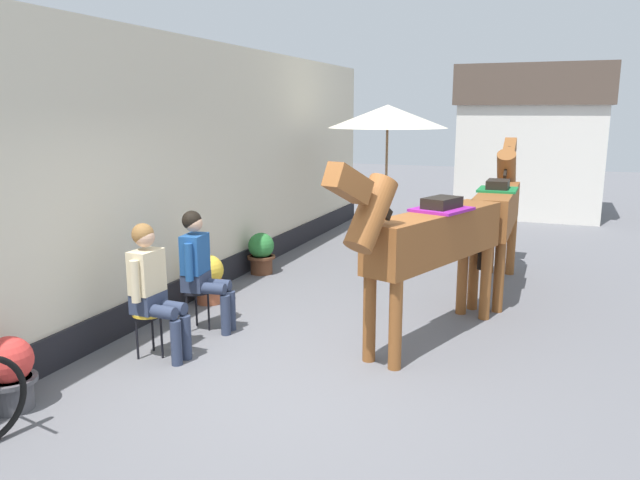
% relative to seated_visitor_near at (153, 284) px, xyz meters
% --- Properties ---
extents(ground_plane, '(40.00, 40.00, 0.00)m').
position_rel_seated_visitor_near_xyz_m(ground_plane, '(1.66, 3.19, -0.78)').
color(ground_plane, slate).
extents(pub_facade_wall, '(0.34, 14.00, 3.40)m').
position_rel_seated_visitor_near_xyz_m(pub_facade_wall, '(-0.88, 1.69, 0.76)').
color(pub_facade_wall, beige).
rests_on(pub_facade_wall, ground_plane).
extents(distant_cottage, '(3.40, 2.60, 3.50)m').
position_rel_seated_visitor_near_xyz_m(distant_cottage, '(3.06, 10.74, 1.02)').
color(distant_cottage, silver).
rests_on(distant_cottage, ground_plane).
extents(seated_visitor_near, '(0.61, 0.49, 1.39)m').
position_rel_seated_visitor_near_xyz_m(seated_visitor_near, '(0.00, 0.00, 0.00)').
color(seated_visitor_near, gold).
rests_on(seated_visitor_near, ground_plane).
extents(seated_visitor_far, '(0.61, 0.49, 1.39)m').
position_rel_seated_visitor_near_xyz_m(seated_visitor_far, '(0.02, 0.86, 0.00)').
color(seated_visitor_far, black).
rests_on(seated_visitor_far, ground_plane).
extents(saddled_horse_near, '(1.26, 2.87, 2.06)m').
position_rel_seated_visitor_near_xyz_m(saddled_horse_near, '(2.49, 1.44, 0.38)').
color(saddled_horse_near, brown).
rests_on(saddled_horse_near, ground_plane).
extents(saddled_horse_far, '(0.50, 3.00, 2.06)m').
position_rel_seated_visitor_near_xyz_m(saddled_horse_far, '(2.97, 3.86, 0.38)').
color(saddled_horse_far, brown).
rests_on(saddled_horse_far, ground_plane).
extents(flower_planter_nearest, '(0.43, 0.43, 0.64)m').
position_rel_seated_visitor_near_xyz_m(flower_planter_nearest, '(-0.46, -1.38, -0.44)').
color(flower_planter_nearest, '#4C4C51').
rests_on(flower_planter_nearest, ground_plane).
extents(flower_planter_inner_far, '(0.43, 0.43, 0.64)m').
position_rel_seated_visitor_near_xyz_m(flower_planter_inner_far, '(-0.45, 1.78, -0.44)').
color(flower_planter_inner_far, '#A85638').
rests_on(flower_planter_inner_far, ground_plane).
extents(flower_planter_farthest, '(0.43, 0.43, 0.64)m').
position_rel_seated_visitor_near_xyz_m(flower_planter_farthest, '(-0.47, 3.36, -0.44)').
color(flower_planter_farthest, brown).
rests_on(flower_planter_farthest, ground_plane).
extents(cafe_parasol, '(2.10, 2.10, 2.58)m').
position_rel_seated_visitor_near_xyz_m(cafe_parasol, '(0.86, 5.71, 1.59)').
color(cafe_parasol, black).
rests_on(cafe_parasol, ground_plane).
extents(spare_stool_white, '(0.32, 0.32, 0.46)m').
position_rel_seated_visitor_near_xyz_m(spare_stool_white, '(1.34, 4.11, -0.38)').
color(spare_stool_white, white).
rests_on(spare_stool_white, ground_plane).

